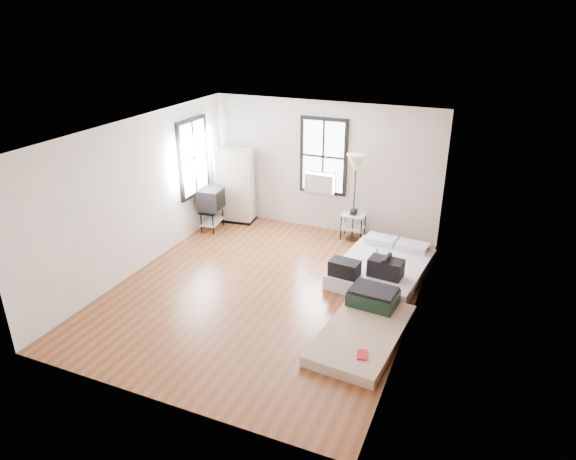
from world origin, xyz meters
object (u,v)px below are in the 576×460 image
at_px(mattress_main, 381,267).
at_px(mattress_bare, 365,325).
at_px(side_table, 353,219).
at_px(tv_stand, 211,201).
at_px(floor_lamp, 356,167).
at_px(wardrobe, 235,186).

bearing_deg(mattress_main, mattress_bare, -78.19).
bearing_deg(side_table, mattress_main, -55.69).
bearing_deg(tv_stand, floor_lamp, 4.81).
relative_size(side_table, tv_stand, 0.69).
xyz_separation_m(mattress_main, mattress_bare, (0.20, -1.86, -0.04)).
height_order(mattress_main, side_table, side_table).
bearing_deg(mattress_bare, floor_lamp, 114.65).
bearing_deg(side_table, tv_stand, -166.34).
distance_m(mattress_main, floor_lamp, 2.16).
distance_m(wardrobe, side_table, 2.79).
relative_size(wardrobe, tv_stand, 1.79).
relative_size(wardrobe, floor_lamp, 0.91).
xyz_separation_m(wardrobe, tv_stand, (-0.24, -0.66, -0.17)).
relative_size(mattress_bare, wardrobe, 1.26).
bearing_deg(floor_lamp, tv_stand, -167.65).
bearing_deg(tv_stand, mattress_main, -17.16).
xyz_separation_m(mattress_main, wardrobe, (-3.72, 1.33, 0.66)).
bearing_deg(wardrobe, floor_lamp, -6.88).
height_order(mattress_main, mattress_bare, mattress_main).
bearing_deg(side_table, floor_lamp, -80.42).
relative_size(mattress_main, tv_stand, 2.28).
height_order(floor_lamp, tv_stand, floor_lamp).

